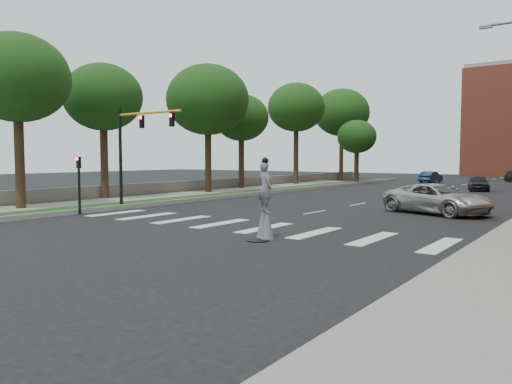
% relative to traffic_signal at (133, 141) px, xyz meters
% --- Properties ---
extents(ground_plane, '(160.00, 160.00, 0.00)m').
position_rel_traffic_signal_xyz_m(ground_plane, '(9.78, -3.00, -4.15)').
color(ground_plane, black).
rests_on(ground_plane, ground).
extents(grass_median, '(2.00, 60.00, 0.25)m').
position_rel_traffic_signal_xyz_m(grass_median, '(-1.72, 17.00, -4.03)').
color(grass_median, '#143B10').
rests_on(grass_median, ground).
extents(median_curb, '(0.20, 60.00, 0.28)m').
position_rel_traffic_signal_xyz_m(median_curb, '(-0.67, 17.00, -4.01)').
color(median_curb, '#969691').
rests_on(median_curb, ground).
extents(sidewalk_left, '(4.00, 60.00, 0.18)m').
position_rel_traffic_signal_xyz_m(sidewalk_left, '(-4.72, 7.00, -4.06)').
color(sidewalk_left, gray).
rests_on(sidewalk_left, ground).
extents(stone_wall, '(0.50, 56.00, 1.10)m').
position_rel_traffic_signal_xyz_m(stone_wall, '(-7.22, 19.00, -3.60)').
color(stone_wall, '#5F5951').
rests_on(stone_wall, ground).
extents(manhole, '(0.90, 0.90, 0.04)m').
position_rel_traffic_signal_xyz_m(manhole, '(12.78, -5.00, -4.13)').
color(manhole, black).
rests_on(manhole, ground).
extents(traffic_signal, '(5.30, 0.23, 6.20)m').
position_rel_traffic_signal_xyz_m(traffic_signal, '(0.00, 0.00, 0.00)').
color(traffic_signal, black).
rests_on(traffic_signal, ground).
extents(secondary_signal, '(0.25, 0.21, 3.23)m').
position_rel_traffic_signal_xyz_m(secondary_signal, '(-0.52, -3.50, -2.20)').
color(secondary_signal, black).
rests_on(secondary_signal, ground).
extents(stilt_performer, '(0.84, 0.71, 3.19)m').
position_rel_traffic_signal_xyz_m(stilt_performer, '(12.79, -4.50, -2.82)').
color(stilt_performer, '#2F1F13').
rests_on(stilt_performer, ground).
extents(suv_crossing, '(6.71, 4.81, 1.70)m').
position_rel_traffic_signal_xyz_m(suv_crossing, '(15.77, 8.30, -3.30)').
color(suv_crossing, '#B6B3AC').
rests_on(suv_crossing, ground).
extents(car_near, '(2.81, 4.64, 1.48)m').
position_rel_traffic_signal_xyz_m(car_near, '(13.46, 30.43, -3.41)').
color(car_near, black).
rests_on(car_near, ground).
extents(car_mid, '(1.90, 4.45, 1.43)m').
position_rel_traffic_signal_xyz_m(car_mid, '(5.32, 43.07, -3.44)').
color(car_mid, navy).
rests_on(car_mid, ground).
extents(tree_0, '(6.11, 6.11, 10.43)m').
position_rel_traffic_signal_xyz_m(tree_0, '(-4.83, -4.49, 3.64)').
color(tree_0, '#2F1F13').
rests_on(tree_0, ground).
extents(tree_1, '(5.75, 5.75, 10.01)m').
position_rel_traffic_signal_xyz_m(tree_1, '(-6.70, 2.99, 3.36)').
color(tree_1, '#2F1F13').
rests_on(tree_1, ground).
extents(tree_2, '(7.13, 7.13, 11.16)m').
position_rel_traffic_signal_xyz_m(tree_2, '(-4.79, 12.39, 3.94)').
color(tree_2, '#2F1F13').
rests_on(tree_2, ground).
extents(tree_3, '(5.42, 5.42, 9.39)m').
position_rel_traffic_signal_xyz_m(tree_3, '(-6.18, 18.99, 2.88)').
color(tree_3, '#2F1F13').
rests_on(tree_3, ground).
extents(tree_4, '(6.49, 6.49, 11.59)m').
position_rel_traffic_signal_xyz_m(tree_4, '(-5.67, 28.63, 4.63)').
color(tree_4, '#2F1F13').
rests_on(tree_4, ground).
extents(tree_5, '(7.56, 7.56, 12.47)m').
position_rel_traffic_signal_xyz_m(tree_5, '(-6.44, 41.91, 5.07)').
color(tree_5, '#2F1F13').
rests_on(tree_5, ground).
extents(tree_6, '(4.64, 4.64, 7.61)m').
position_rel_traffic_signal_xyz_m(tree_6, '(-1.07, 34.96, 1.43)').
color(tree_6, '#2F1F13').
rests_on(tree_6, ground).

